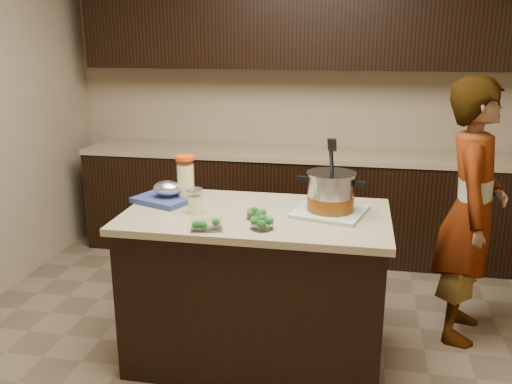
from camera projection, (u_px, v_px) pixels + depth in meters
ground_plane at (256, 355)px, 3.24m from camera, size 4.00×4.00×0.00m
room_shell at (256, 61)px, 2.76m from camera, size 4.04×4.04×2.72m
back_cabinets at (294, 145)px, 4.62m from camera, size 3.60×0.63×2.33m
island at (256, 287)px, 3.12m from camera, size 1.46×0.81×0.90m
dish_towel at (330, 212)px, 2.98m from camera, size 0.44×0.44×0.02m
stock_pot at (331, 194)px, 2.95m from camera, size 0.38×0.31×0.38m
lemonade_pitcher at (186, 180)px, 3.18m from camera, size 0.15×0.15×0.27m
mason_jar at (195, 201)px, 2.98m from camera, size 0.11×0.11×0.15m
broccoli_tub_left at (257, 214)px, 2.89m from camera, size 0.13×0.13×0.05m
broccoli_tub_right at (262, 224)px, 2.74m from camera, size 0.14×0.14×0.06m
broccoli_tub_rect at (206, 224)px, 2.73m from camera, size 0.18×0.15×0.06m
blue_tray at (165, 195)px, 3.18m from camera, size 0.39×0.35×0.12m
person at (471, 212)px, 3.28m from camera, size 0.50×0.66×1.63m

